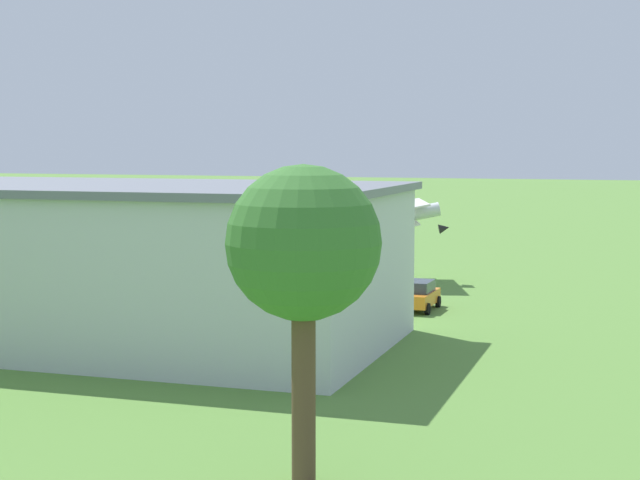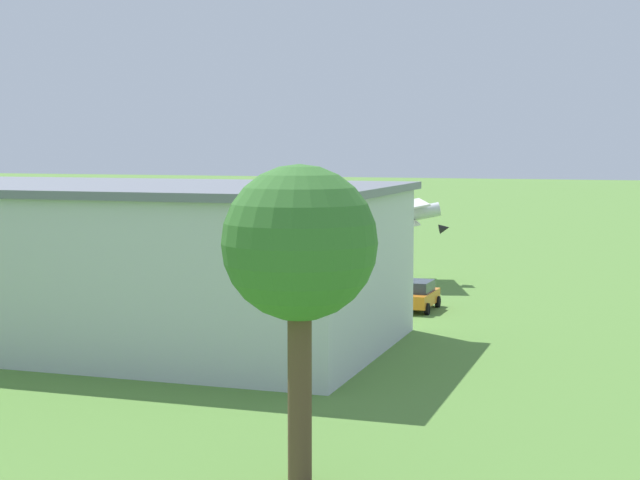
% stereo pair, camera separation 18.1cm
% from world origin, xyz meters
% --- Properties ---
extents(ground_plane, '(400.00, 400.00, 0.00)m').
position_xyz_m(ground_plane, '(0.00, 0.00, 0.00)').
color(ground_plane, '#568438').
extents(hangar, '(29.54, 14.86, 7.41)m').
position_xyz_m(hangar, '(3.74, 30.04, 3.71)').
color(hangar, silver).
rests_on(hangar, ground_plane).
extents(biplane, '(7.35, 7.63, 3.89)m').
position_xyz_m(biplane, '(-5.29, 6.12, 4.41)').
color(biplane, silver).
extents(car_orange, '(2.04, 3.93, 1.65)m').
position_xyz_m(car_orange, '(-9.27, 16.95, 0.85)').
color(car_orange, orange).
rests_on(car_orange, ground_plane).
extents(car_black, '(2.50, 4.32, 1.69)m').
position_xyz_m(car_black, '(14.63, 15.31, 0.87)').
color(car_black, black).
rests_on(car_black, ground_plane).
extents(person_at_fence_line, '(0.53, 0.53, 1.74)m').
position_xyz_m(person_at_fence_line, '(3.43, 10.23, 0.87)').
color(person_at_fence_line, '#33723F').
rests_on(person_at_fence_line, ground_plane).
extents(person_watching_takeoff, '(0.45, 0.45, 1.60)m').
position_xyz_m(person_watching_takeoff, '(1.04, 14.32, 0.79)').
color(person_watching_takeoff, navy).
rests_on(person_watching_takeoff, ground_plane).
extents(person_beside_truck, '(0.53, 0.53, 1.53)m').
position_xyz_m(person_beside_truck, '(2.47, 12.38, 0.75)').
color(person_beside_truck, orange).
rests_on(person_beside_truck, ground_plane).
extents(tree_by_windsock, '(4.21, 4.21, 8.71)m').
position_xyz_m(tree_by_windsock, '(-13.00, 45.97, 6.49)').
color(tree_by_windsock, brown).
rests_on(tree_by_windsock, ground_plane).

